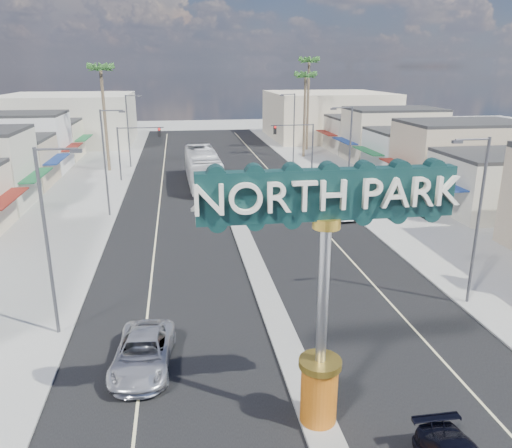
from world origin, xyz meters
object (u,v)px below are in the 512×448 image
object	(u,v)px
traffic_signal_right	(298,139)
palm_right_far	(309,66)
traffic_signal_left	(135,143)
suv_left	(143,353)
gateway_sign	(324,271)
streetlight_r_mid	(348,152)
palm_right_mid	(306,80)
streetlight_r_far	(293,125)
streetlight_r_near	(476,214)
palm_left_far	(101,74)
car_parked_right	(341,209)
city_bus	(203,168)
streetlight_l_near	(50,234)
streetlight_l_mid	(107,158)
streetlight_l_far	(129,127)

from	to	relation	value
traffic_signal_right	palm_right_far	bearing A→B (deg)	72.10
traffic_signal_left	suv_left	xyz separation A→B (m)	(2.79, -37.46, -3.56)
gateway_sign	traffic_signal_right	xyz separation A→B (m)	(9.18, 42.02, -1.65)
streetlight_r_mid	palm_right_mid	world-z (taller)	palm_right_mid
traffic_signal_right	streetlight_r_far	size ratio (longest dim) A/B	0.67
streetlight_r_near	palm_left_far	bearing A→B (deg)	120.36
palm_left_far	car_parked_right	bearing A→B (deg)	-46.49
traffic_signal_left	suv_left	distance (m)	37.73
palm_right_far	car_parked_right	world-z (taller)	palm_right_far
city_bus	streetlight_r_far	bearing A→B (deg)	40.27
streetlight_l_near	streetlight_r_near	xyz separation A→B (m)	(20.87, 0.00, 0.00)
streetlight_r_near	city_bus	xyz separation A→B (m)	(-12.43, 30.90, -3.19)
streetlight_l_mid	suv_left	bearing A→B (deg)	-80.23
traffic_signal_left	gateway_sign	bearing A→B (deg)	-77.67
streetlight_r_mid	streetlight_r_far	xyz separation A→B (m)	(0.00, 22.00, 0.00)
car_parked_right	city_bus	distance (m)	17.90
palm_right_mid	streetlight_r_far	bearing A→B (deg)	-122.69
suv_left	traffic_signal_right	bearing A→B (deg)	72.35
streetlight_r_mid	car_parked_right	world-z (taller)	streetlight_r_mid
streetlight_l_near	streetlight_l_mid	size ratio (longest dim) A/B	1.00
traffic_signal_left	palm_right_mid	world-z (taller)	palm_right_mid
streetlight_l_near	traffic_signal_right	bearing A→B (deg)	60.01
palm_left_far	city_bus	size ratio (longest dim) A/B	0.97
gateway_sign	streetlight_r_mid	xyz separation A→B (m)	(10.43, 28.02, -0.86)
car_parked_right	traffic_signal_right	bearing A→B (deg)	86.92
gateway_sign	streetlight_l_mid	world-z (taller)	gateway_sign
traffic_signal_left	streetlight_l_mid	bearing A→B (deg)	-95.10
streetlight_l_mid	suv_left	distance (m)	24.20
traffic_signal_right	car_parked_right	xyz separation A→B (m)	(-0.18, -17.17, -3.57)
palm_left_far	suv_left	xyz separation A→B (m)	(6.61, -43.46, -10.79)
streetlight_r_near	suv_left	size ratio (longest dim) A/B	1.76
gateway_sign	palm_right_far	world-z (taller)	palm_right_far
streetlight_r_near	traffic_signal_right	bearing A→B (deg)	92.10
streetlight_l_mid	city_bus	size ratio (longest dim) A/B	0.67
streetlight_l_mid	streetlight_r_far	bearing A→B (deg)	46.52
streetlight_l_mid	car_parked_right	distance (m)	20.17
palm_right_far	suv_left	size ratio (longest dim) A/B	2.75
streetlight_l_near	streetlight_r_near	distance (m)	20.87
streetlight_l_mid	streetlight_r_near	world-z (taller)	same
streetlight_l_mid	city_bus	xyz separation A→B (m)	(8.43, 10.90, -3.19)
streetlight_l_near	streetlight_l_mid	distance (m)	20.00
streetlight_l_near	palm_right_far	distance (m)	58.35
suv_left	streetlight_r_mid	bearing A→B (deg)	59.29
traffic_signal_left	streetlight_r_near	xyz separation A→B (m)	(19.62, -33.99, 0.79)
suv_left	traffic_signal_left	bearing A→B (deg)	99.20
palm_right_far	car_parked_right	xyz separation A→B (m)	(-6.00, -35.18, -11.68)
streetlight_l_far	car_parked_right	size ratio (longest dim) A/B	2.10
streetlight_l_far	palm_right_far	bearing A→B (deg)	21.46
gateway_sign	traffic_signal_left	world-z (taller)	gateway_sign
traffic_signal_right	streetlight_l_mid	size ratio (longest dim) A/B	0.67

